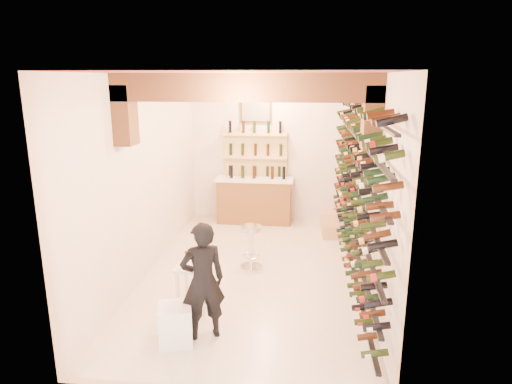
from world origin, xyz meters
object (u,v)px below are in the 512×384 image
(crate_lower, at_px, (333,232))
(wine_rack, at_px, (352,184))
(back_counter, at_px, (254,199))
(chrome_barstool, at_px, (251,244))
(white_stool, at_px, (175,324))
(tasting_table, at_px, (194,273))
(person, at_px, (203,281))

(crate_lower, bearing_deg, wine_rack, -85.85)
(wine_rack, distance_m, back_counter, 3.38)
(wine_rack, xyz_separation_m, chrome_barstool, (-1.60, 0.17, -1.12))
(crate_lower, bearing_deg, chrome_barstool, -131.87)
(wine_rack, distance_m, chrome_barstool, 1.96)
(wine_rack, relative_size, white_stool, 11.59)
(tasting_table, height_order, white_stool, tasting_table)
(white_stool, bearing_deg, tasting_table, 87.49)
(back_counter, bearing_deg, person, -91.22)
(wine_rack, height_order, white_stool, wine_rack)
(back_counter, relative_size, crate_lower, 3.91)
(tasting_table, bearing_deg, white_stool, -88.81)
(wine_rack, relative_size, tasting_table, 7.14)
(wine_rack, distance_m, person, 2.86)
(white_stool, bearing_deg, crate_lower, 61.80)
(tasting_table, bearing_deg, person, -63.23)
(person, bearing_deg, tasting_table, -91.48)
(wine_rack, xyz_separation_m, person, (-1.93, -1.96, -0.80))
(back_counter, bearing_deg, chrome_barstool, -84.67)
(tasting_table, bearing_deg, chrome_barstool, 71.25)
(tasting_table, xyz_separation_m, chrome_barstool, (0.61, 1.47, -0.11))
(person, bearing_deg, wine_rack, -159.10)
(wine_rack, height_order, back_counter, wine_rack)
(wine_rack, relative_size, chrome_barstool, 7.69)
(back_counter, relative_size, chrome_barstool, 2.29)
(wine_rack, bearing_deg, chrome_barstool, 174.06)
(crate_lower, bearing_deg, white_stool, -118.20)
(wine_rack, bearing_deg, crate_lower, 94.15)
(chrome_barstool, bearing_deg, crate_lower, 48.13)
(white_stool, height_order, person, person)
(person, height_order, crate_lower, person)
(wine_rack, height_order, crate_lower, wine_rack)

